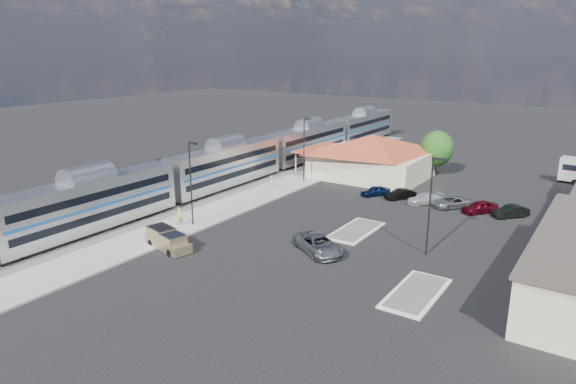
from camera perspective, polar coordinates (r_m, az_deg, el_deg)
The scene contains 22 objects.
ground at distance 53.02m, azimuth 2.71°, elevation -4.19°, with size 280.00×280.00×0.00m, color black.
railbed at distance 71.20m, azimuth -8.54°, elevation 0.90°, with size 16.00×100.00×0.12m, color #4C4944.
platform at distance 64.14m, azimuth -3.74°, elevation -0.57°, with size 5.50×92.00×0.18m, color gray.
passenger_train at distance 68.54m, azimuth -6.81°, elevation 2.81°, with size 3.00×104.00×5.55m.
freight_cars at distance 68.46m, azimuth -14.03°, elevation 1.62°, with size 2.80×46.00×4.00m.
station_depot at distance 74.80m, azimuth 9.24°, elevation 4.00°, with size 18.35×12.24×6.20m.
traffic_island_south at distance 52.87m, azimuth 7.56°, elevation -4.25°, with size 3.30×7.50×0.21m.
traffic_island_north at distance 40.84m, azimuth 14.05°, elevation -10.81°, with size 3.30×7.50×0.21m.
lamp_plat_s at distance 53.32m, azimuth -10.71°, elevation 1.66°, with size 1.08×0.25×9.00m.
lamp_plat_n at distance 70.35m, azimuth 1.85°, elevation 5.30°, with size 1.08×0.25×9.00m.
lamp_lot at distance 46.66m, azimuth 15.64°, elevation -0.66°, with size 1.08×0.25×9.00m.
tree_depot at distance 77.53m, azimuth 16.23°, elevation 4.66°, with size 4.71×4.71×6.63m.
pickup_truck at distance 48.96m, azimuth -13.19°, elevation -5.24°, with size 5.58×3.07×1.82m.
suv at distance 46.94m, azimuth 3.41°, elevation -5.82°, with size 2.73×5.93×1.65m, color gray.
person_a at distance 54.58m, azimuth -11.91°, elevation -2.68°, with size 0.69×0.45×1.89m, color #AFC13C.
person_b at distance 68.14m, azimuth -1.89°, elevation 1.18°, with size 0.76×0.59×1.56m, color silver.
parked_car_a at distance 65.69m, azimuth 9.68°, elevation 0.13°, with size 1.52×3.78×1.29m, color #0D1C42.
parked_car_b at distance 64.80m, azimuth 12.36°, elevation -0.23°, with size 1.36×3.90×1.29m, color black.
parked_car_c at distance 63.50m, azimuth 14.94°, elevation -0.73°, with size 1.82×4.48×1.30m, color white.
parked_car_d at distance 62.90m, azimuth 17.78°, elevation -1.10°, with size 2.18×4.72×1.31m, color gray.
parked_car_e at distance 61.88m, azimuth 20.54°, elevation -1.57°, with size 1.69×4.20×1.43m, color maroon.
parked_car_f at distance 61.61m, azimuth 23.49°, elevation -2.00°, with size 1.42×4.06×1.34m, color black.
Camera 1 is at (25.47, -42.88, 17.99)m, focal length 32.00 mm.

